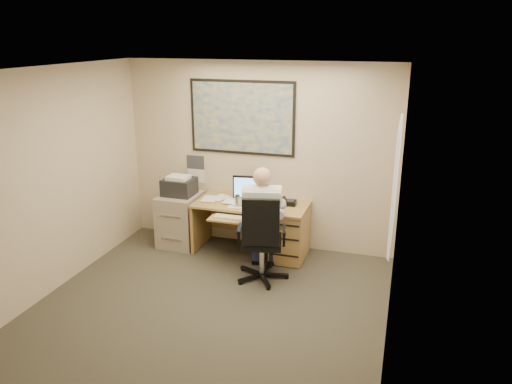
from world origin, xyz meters
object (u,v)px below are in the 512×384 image
(desk, at_px, (274,226))
(filing_cabinet, at_px, (181,215))
(office_chair, at_px, (260,255))
(person, at_px, (263,224))

(desk, bearing_deg, filing_cabinet, -179.08)
(office_chair, distance_m, person, 0.41)
(desk, xyz_separation_m, office_chair, (0.03, -0.81, -0.10))
(person, bearing_deg, desk, 81.28)
(desk, xyz_separation_m, person, (0.04, -0.73, 0.30))
(filing_cabinet, relative_size, person, 0.72)
(office_chair, bearing_deg, desk, 78.74)
(person, bearing_deg, office_chair, -110.57)
(filing_cabinet, bearing_deg, person, -24.68)
(office_chair, relative_size, person, 0.79)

